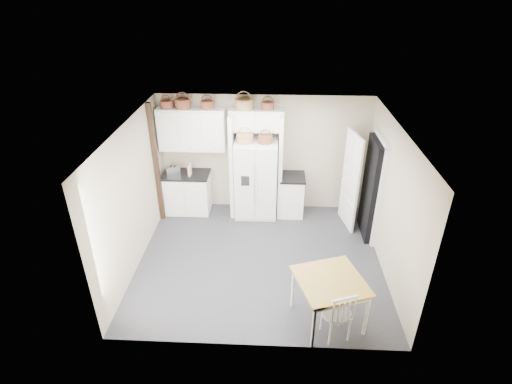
{
  "coord_description": "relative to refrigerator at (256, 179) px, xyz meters",
  "views": [
    {
      "loc": [
        0.22,
        -6.01,
        4.76
      ],
      "look_at": [
        -0.09,
        0.4,
        1.23
      ],
      "focal_mm": 28.0,
      "sensor_mm": 36.0,
      "label": 1
    }
  ],
  "objects": [
    {
      "name": "fridge_panel_left",
      "position": [
        -0.51,
        0.05,
        0.28
      ],
      "size": [
        0.08,
        0.6,
        2.3
      ],
      "primitive_type": "cube",
      "color": "white",
      "rests_on": "floor"
    },
    {
      "name": "basket_upper_c",
      "position": [
        -1.0,
        0.18,
        1.56
      ],
      "size": [
        0.27,
        0.27,
        0.16
      ],
      "primitive_type": "cylinder",
      "color": "brown",
      "rests_on": "upper_cabinet"
    },
    {
      "name": "bridge_cabinet",
      "position": [
        -0.0,
        0.18,
        1.26
      ],
      "size": [
        1.12,
        0.34,
        0.45
      ],
      "primitive_type": "cube",
      "color": "white",
      "rests_on": "wall_back"
    },
    {
      "name": "basket_bridge_a",
      "position": [
        -0.25,
        0.18,
        1.58
      ],
      "size": [
        0.36,
        0.36,
        0.2
      ],
      "primitive_type": "cylinder",
      "color": "#9A6441",
      "rests_on": "bridge_cabinet"
    },
    {
      "name": "toaster",
      "position": [
        -1.79,
        -0.02,
        0.17
      ],
      "size": [
        0.32,
        0.25,
        0.2
      ],
      "primitive_type": "cube",
      "rotation": [
        0.0,
        0.0,
        0.32
      ],
      "color": "silver",
      "rests_on": "counter_left"
    },
    {
      "name": "wall_right",
      "position": [
        2.4,
        -1.65,
        0.43
      ],
      "size": [
        0.0,
        4.0,
        4.0
      ],
      "primitive_type": "plane",
      "rotation": [
        1.57,
        0.0,
        -1.57
      ],
      "color": "#B9A796",
      "rests_on": "floor"
    },
    {
      "name": "wall_back",
      "position": [
        0.15,
        0.35,
        0.43
      ],
      "size": [
        4.5,
        0.0,
        4.5
      ],
      "primitive_type": "plane",
      "rotation": [
        1.57,
        0.0,
        0.0
      ],
      "color": "#B9A796",
      "rests_on": "floor"
    },
    {
      "name": "upper_cabinet",
      "position": [
        -1.35,
        0.18,
        1.03
      ],
      "size": [
        1.4,
        0.34,
        0.9
      ],
      "primitive_type": "cube",
      "color": "white",
      "rests_on": "wall_back"
    },
    {
      "name": "base_cab_right",
      "position": [
        0.78,
        0.05,
        -0.42
      ],
      "size": [
        0.5,
        0.6,
        0.89
      ],
      "primitive_type": "cube",
      "color": "white",
      "rests_on": "floor"
    },
    {
      "name": "fridge_panel_right",
      "position": [
        0.51,
        0.05,
        0.28
      ],
      "size": [
        0.08,
        0.6,
        2.3
      ],
      "primitive_type": "cube",
      "color": "white",
      "rests_on": "floor"
    },
    {
      "name": "cookbook_red",
      "position": [
        -1.46,
        -0.03,
        0.18
      ],
      "size": [
        0.06,
        0.15,
        0.22
      ],
      "primitive_type": "cube",
      "rotation": [
        0.0,
        0.0,
        0.2
      ],
      "color": "maroon",
      "rests_on": "counter_left"
    },
    {
      "name": "basket_upper_a",
      "position": [
        -1.83,
        0.18,
        1.56
      ],
      "size": [
        0.26,
        0.26,
        0.15
      ],
      "primitive_type": "cylinder",
      "color": "brown",
      "rests_on": "upper_cabinet"
    },
    {
      "name": "counter_right",
      "position": [
        0.78,
        0.05,
        0.04
      ],
      "size": [
        0.54,
        0.64,
        0.04
      ],
      "primitive_type": "cube",
      "color": "black",
      "rests_on": "base_cab_right"
    },
    {
      "name": "base_cab_left",
      "position": [
        -1.53,
        0.05,
        -0.42
      ],
      "size": [
        0.96,
        0.61,
        0.89
      ],
      "primitive_type": "cube",
      "color": "white",
      "rests_on": "floor"
    },
    {
      "name": "trim_post",
      "position": [
        -2.05,
        -0.3,
        0.43
      ],
      "size": [
        0.09,
        0.09,
        2.6
      ],
      "primitive_type": "cube",
      "color": "black",
      "rests_on": "floor"
    },
    {
      "name": "dining_table",
      "position": [
        1.25,
        -3.1,
        -0.47
      ],
      "size": [
        1.21,
        1.21,
        0.79
      ],
      "primitive_type": "cube",
      "rotation": [
        0.0,
        0.0,
        0.32
      ],
      "color": "olive",
      "rests_on": "floor"
    },
    {
      "name": "basket_bridge_b",
      "position": [
        0.23,
        0.18,
        1.56
      ],
      "size": [
        0.26,
        0.26,
        0.15
      ],
      "primitive_type": "cylinder",
      "color": "brown",
      "rests_on": "bridge_cabinet"
    },
    {
      "name": "doorway_void",
      "position": [
        2.31,
        -0.65,
        0.16
      ],
      "size": [
        0.18,
        0.85,
        2.05
      ],
      "primitive_type": "cube",
      "color": "black",
      "rests_on": "floor"
    },
    {
      "name": "basket_fridge_a",
      "position": [
        -0.22,
        -0.1,
        0.96
      ],
      "size": [
        0.34,
        0.34,
        0.18
      ],
      "primitive_type": "cylinder",
      "color": "#9A6441",
      "rests_on": "refrigerator"
    },
    {
      "name": "windsor_chair",
      "position": [
        1.33,
        -3.4,
        -0.42
      ],
      "size": [
        0.54,
        0.51,
        0.89
      ],
      "primitive_type": "cube",
      "rotation": [
        0.0,
        0.0,
        0.33
      ],
      "color": "white",
      "rests_on": "floor"
    },
    {
      "name": "basket_fridge_b",
      "position": [
        0.19,
        -0.1,
        0.94
      ],
      "size": [
        0.29,
        0.29,
        0.15
      ],
      "primitive_type": "cylinder",
      "color": "brown",
      "rests_on": "refrigerator"
    },
    {
      "name": "wall_left",
      "position": [
        -2.1,
        -1.65,
        0.43
      ],
      "size": [
        0.0,
        4.0,
        4.0
      ],
      "primitive_type": "plane",
      "rotation": [
        1.57,
        0.0,
        1.57
      ],
      "color": "#B9A796",
      "rests_on": "floor"
    },
    {
      "name": "counter_left",
      "position": [
        -1.53,
        0.05,
        0.05
      ],
      "size": [
        1.0,
        0.65,
        0.04
      ],
      "primitive_type": "cube",
      "color": "black",
      "rests_on": "base_cab_left"
    },
    {
      "name": "door_slab",
      "position": [
        1.95,
        -0.32,
        0.16
      ],
      "size": [
        0.21,
        0.79,
        2.05
      ],
      "primitive_type": "cube",
      "rotation": [
        0.0,
        0.0,
        -1.36
      ],
      "color": "white",
      "rests_on": "floor"
    },
    {
      "name": "floor",
      "position": [
        0.15,
        -1.65,
        -0.87
      ],
      "size": [
        4.5,
        4.5,
        0.0
      ],
      "primitive_type": "plane",
      "color": "#302F35",
      "rests_on": "ground"
    },
    {
      "name": "basket_upper_b",
      "position": [
        -1.49,
        0.18,
        1.58
      ],
      "size": [
        0.32,
        0.32,
        0.19
      ],
      "primitive_type": "cylinder",
      "color": "brown",
      "rests_on": "upper_cabinet"
    },
    {
      "name": "cookbook_cream",
      "position": [
        -1.42,
        -0.03,
        0.19
      ],
      "size": [
        0.05,
        0.17,
        0.25
      ],
      "primitive_type": "cube",
      "rotation": [
        0.0,
        0.0,
        -0.06
      ],
      "color": "beige",
      "rests_on": "counter_left"
    },
    {
      "name": "ceiling",
      "position": [
        0.15,
        -1.65,
        1.73
      ],
      "size": [
        4.5,
        4.5,
        0.0
      ],
      "primitive_type": "plane",
      "color": "white",
      "rests_on": "wall_back"
    },
    {
      "name": "refrigerator",
      "position": [
        0.0,
        0.0,
        0.0
      ],
      "size": [
        0.9,
        0.72,
        1.73
      ],
      "primitive_type": "cube",
      "color": "white",
      "rests_on": "floor"
    }
  ]
}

